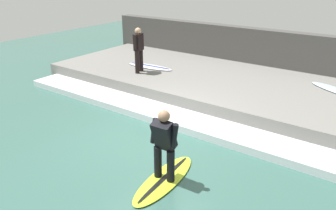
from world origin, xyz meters
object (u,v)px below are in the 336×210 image
surfboard_waiting_near (150,66)px  surfer_waiting_near (139,48)px  surfer_riding (164,142)px  surfboard_riding (164,179)px

surfboard_waiting_near → surfer_waiting_near: bearing=-174.8°
surfer_waiting_near → surfer_riding: bearing=-135.3°
surfer_riding → surfer_waiting_near: size_ratio=0.96×
surfer_waiting_near → surfboard_riding: bearing=-135.3°
surfer_riding → surfer_waiting_near: 5.66m
surfboard_waiting_near → surfer_riding: bearing=-139.3°
surfboard_riding → surfer_waiting_near: (4.01, 3.97, 1.36)m
surfer_riding → surfboard_waiting_near: surfer_riding is taller
surfer_waiting_near → surfboard_waiting_near: (0.67, 0.06, -0.83)m
surfer_riding → surfer_waiting_near: bearing=44.7°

